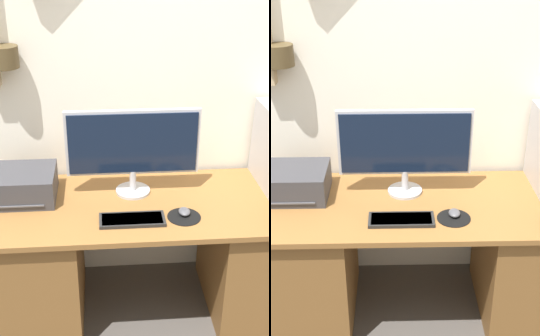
# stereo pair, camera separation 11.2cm
# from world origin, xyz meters

# --- Properties ---
(wall_back) EXTENTS (6.40, 0.21, 2.77)m
(wall_back) POSITION_xyz_m (-0.01, 0.80, 1.36)
(wall_back) COLOR silver
(wall_back) RESTS_ON ground_plane
(desk) EXTENTS (1.79, 0.74, 0.75)m
(desk) POSITION_xyz_m (0.00, 0.37, 0.39)
(desk) COLOR brown
(desk) RESTS_ON ground_plane
(monitor) EXTENTS (0.74, 0.20, 0.50)m
(monitor) POSITION_xyz_m (-0.07, 0.50, 1.04)
(monitor) COLOR #B7B7BC
(monitor) RESTS_ON desk
(keyboard) EXTENTS (0.34, 0.14, 0.02)m
(keyboard) POSITION_xyz_m (-0.10, 0.19, 0.76)
(keyboard) COLOR black
(keyboard) RESTS_ON desk
(mousepad) EXTENTS (0.18, 0.18, 0.00)m
(mousepad) POSITION_xyz_m (0.18, 0.21, 0.75)
(mousepad) COLOR black
(mousepad) RESTS_ON desk
(mouse) EXTENTS (0.06, 0.08, 0.03)m
(mouse) POSITION_xyz_m (0.18, 0.23, 0.77)
(mouse) COLOR #4C4C51
(mouse) RESTS_ON mousepad
(printer) EXTENTS (0.35, 0.32, 0.16)m
(printer) POSITION_xyz_m (-0.68, 0.48, 0.83)
(printer) COLOR #38383D
(printer) RESTS_ON desk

